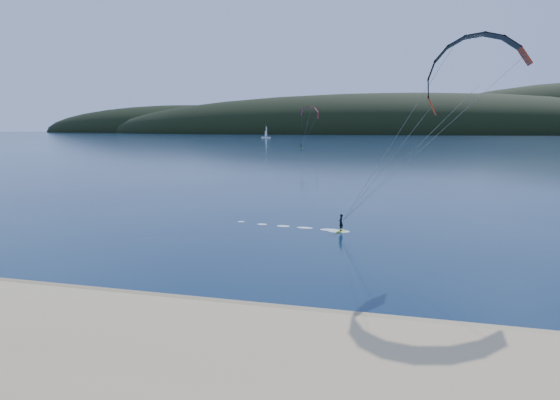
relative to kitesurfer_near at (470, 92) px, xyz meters
name	(u,v)px	position (x,y,z in m)	size (l,w,h in m)	color
ground	(156,341)	(-14.11, -21.85, -11.84)	(1800.00, 1800.00, 0.00)	#081A3B
wet_sand	(199,306)	(-14.11, -17.35, -11.79)	(220.00, 2.50, 0.10)	#907D53
headland	(419,133)	(-13.48, 723.44, -11.84)	(1200.00, 310.00, 140.00)	black
kitesurfer_near	(470,92)	(0.00, 0.00, 0.00)	(25.43, 7.26, 17.06)	#BFE81B
kitesurfer_far	(310,116)	(-50.47, 173.86, 1.99)	(9.57, 7.94, 16.62)	#BFE81B
sailboat	(266,137)	(-131.90, 374.53, -11.04)	(7.66, 4.93, 10.90)	white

